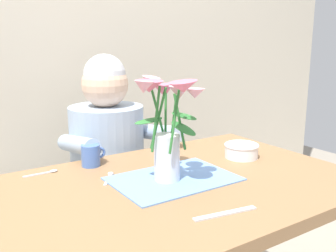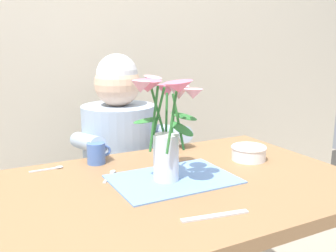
{
  "view_description": "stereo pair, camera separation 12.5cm",
  "coord_description": "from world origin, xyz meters",
  "px_view_note": "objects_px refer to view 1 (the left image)",
  "views": [
    {
      "loc": [
        -0.68,
        -0.96,
        1.19
      ],
      "look_at": [
        -0.01,
        0.05,
        0.92
      ],
      "focal_mm": 40.96,
      "sensor_mm": 36.0,
      "label": 1
    },
    {
      "loc": [
        -0.57,
        -1.03,
        1.19
      ],
      "look_at": [
        -0.01,
        0.05,
        0.92
      ],
      "focal_mm": 40.96,
      "sensor_mm": 36.0,
      "label": 2
    }
  ],
  "objects_px": {
    "coffee_cup": "(91,155)",
    "ceramic_bowl": "(241,150)",
    "seated_person": "(109,177)",
    "flower_vase": "(166,121)",
    "dinner_knife": "(225,213)"
  },
  "relations": [
    {
      "from": "coffee_cup",
      "to": "ceramic_bowl",
      "type": "bearing_deg",
      "value": -23.33
    },
    {
      "from": "seated_person",
      "to": "flower_vase",
      "type": "height_order",
      "value": "seated_person"
    },
    {
      "from": "seated_person",
      "to": "dinner_knife",
      "type": "bearing_deg",
      "value": -94.23
    },
    {
      "from": "ceramic_bowl",
      "to": "coffee_cup",
      "type": "xyz_separation_m",
      "value": [
        -0.53,
        0.23,
        0.01
      ]
    },
    {
      "from": "seated_person",
      "to": "coffee_cup",
      "type": "xyz_separation_m",
      "value": [
        -0.2,
        -0.3,
        0.22
      ]
    },
    {
      "from": "ceramic_bowl",
      "to": "dinner_knife",
      "type": "height_order",
      "value": "ceramic_bowl"
    },
    {
      "from": "flower_vase",
      "to": "seated_person",
      "type": "bearing_deg",
      "value": 84.24
    },
    {
      "from": "flower_vase",
      "to": "dinner_knife",
      "type": "relative_size",
      "value": 1.81
    },
    {
      "from": "flower_vase",
      "to": "dinner_knife",
      "type": "xyz_separation_m",
      "value": [
        -0.0,
        -0.29,
        -0.2
      ]
    },
    {
      "from": "ceramic_bowl",
      "to": "coffee_cup",
      "type": "relative_size",
      "value": 1.46
    },
    {
      "from": "ceramic_bowl",
      "to": "coffee_cup",
      "type": "distance_m",
      "value": 0.58
    },
    {
      "from": "seated_person",
      "to": "dinner_knife",
      "type": "height_order",
      "value": "seated_person"
    },
    {
      "from": "seated_person",
      "to": "flower_vase",
      "type": "xyz_separation_m",
      "value": [
        -0.06,
        -0.59,
        0.38
      ]
    },
    {
      "from": "flower_vase",
      "to": "dinner_knife",
      "type": "distance_m",
      "value": 0.35
    },
    {
      "from": "ceramic_bowl",
      "to": "flower_vase",
      "type": "bearing_deg",
      "value": -171.92
    }
  ]
}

